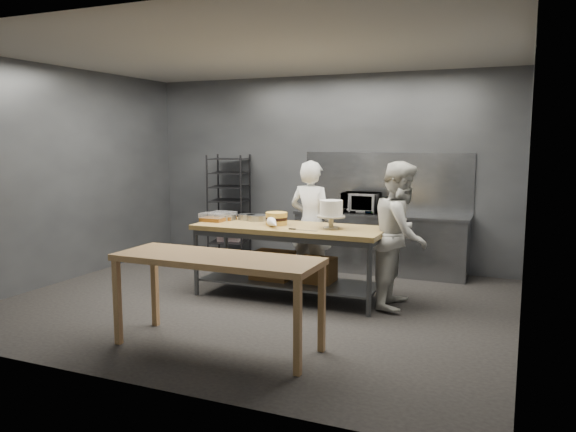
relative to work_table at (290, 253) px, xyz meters
The scene contains 16 objects.
ground 0.76m from the work_table, 123.87° to the right, with size 6.00×6.00×0.00m, color black.
back_wall 2.30m from the work_table, 97.48° to the left, with size 6.00×0.04×3.00m, color #4C4F54.
work_table is the anchor object (origin of this frame).
near_counter 1.93m from the work_table, 88.32° to the right, with size 2.00×0.70×0.90m.
back_counter 1.92m from the work_table, 67.73° to the left, with size 2.60×0.60×0.90m.
splashback_panel 2.33m from the work_table, 70.70° to the left, with size 2.60×0.02×0.90m, color slate.
speed_rack 2.50m from the work_table, 137.01° to the left, with size 0.73×0.77×1.75m.
chef_behind 0.73m from the work_table, 87.62° to the left, with size 0.63×0.41×1.72m, color white.
chef_right 1.41m from the work_table, ahead, with size 0.85×0.66×1.74m, color silver.
microwave 1.88m from the work_table, 76.71° to the left, with size 0.54×0.37×0.30m, color black.
frosted_cake_stand 0.80m from the work_table, ahead, with size 0.34×0.34×0.35m.
layer_cake 0.47m from the work_table, behind, with size 0.27×0.27×0.16m.
cake_pans 0.90m from the work_table, 165.75° to the left, with size 0.74×0.39×0.07m.
piping_bag 0.51m from the work_table, 108.22° to the right, with size 0.12×0.12×0.38m, color white.
offset_spatula 0.52m from the work_table, 50.52° to the right, with size 0.36×0.02×0.02m.
pastry_clamshells 1.13m from the work_table, behind, with size 0.36×0.41×0.11m.
Camera 1 is at (3.00, -6.02, 1.99)m, focal length 35.00 mm.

